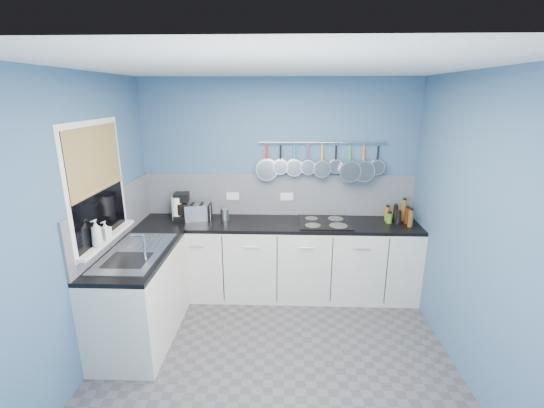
# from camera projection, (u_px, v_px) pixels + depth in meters

# --- Properties ---
(floor) EXTENTS (3.20, 3.00, 0.02)m
(floor) POSITION_uv_depth(u_px,v_px,m) (275.00, 361.00, 3.38)
(floor) COLOR #47474C
(floor) RESTS_ON ground
(ceiling) EXTENTS (3.20, 3.00, 0.02)m
(ceiling) POSITION_uv_depth(u_px,v_px,m) (275.00, 65.00, 2.66)
(ceiling) COLOR white
(ceiling) RESTS_ON ground
(wall_back) EXTENTS (3.20, 0.02, 2.50)m
(wall_back) POSITION_uv_depth(u_px,v_px,m) (278.00, 186.00, 4.47)
(wall_back) COLOR #3C5F84
(wall_back) RESTS_ON ground
(wall_front) EXTENTS (3.20, 0.02, 2.50)m
(wall_front) POSITION_uv_depth(u_px,v_px,m) (264.00, 355.00, 1.57)
(wall_front) COLOR #3C5F84
(wall_front) RESTS_ON ground
(wall_left) EXTENTS (0.02, 3.00, 2.50)m
(wall_left) POSITION_uv_depth(u_px,v_px,m) (80.00, 228.00, 3.08)
(wall_left) COLOR #3C5F84
(wall_left) RESTS_ON ground
(wall_right) EXTENTS (0.02, 3.00, 2.50)m
(wall_right) POSITION_uv_depth(u_px,v_px,m) (477.00, 233.00, 2.96)
(wall_right) COLOR #3C5F84
(wall_right) RESTS_ON ground
(backsplash_back) EXTENTS (3.20, 0.02, 0.50)m
(backsplash_back) POSITION_uv_depth(u_px,v_px,m) (278.00, 195.00, 4.47)
(backsplash_back) COLOR #9094A0
(backsplash_back) RESTS_ON wall_back
(backsplash_left) EXTENTS (0.02, 1.80, 0.50)m
(backsplash_left) POSITION_uv_depth(u_px,v_px,m) (116.00, 216.00, 3.68)
(backsplash_left) COLOR #9094A0
(backsplash_left) RESTS_ON wall_left
(cabinet_run_back) EXTENTS (3.20, 0.60, 0.86)m
(cabinet_run_back) POSITION_uv_depth(u_px,v_px,m) (278.00, 260.00, 4.40)
(cabinet_run_back) COLOR silver
(cabinet_run_back) RESTS_ON ground
(worktop_back) EXTENTS (3.20, 0.60, 0.04)m
(worktop_back) POSITION_uv_depth(u_px,v_px,m) (278.00, 224.00, 4.28)
(worktop_back) COLOR black
(worktop_back) RESTS_ON cabinet_run_back
(cabinet_run_left) EXTENTS (0.60, 1.20, 0.86)m
(cabinet_run_left) POSITION_uv_depth(u_px,v_px,m) (141.00, 297.00, 3.59)
(cabinet_run_left) COLOR silver
(cabinet_run_left) RESTS_ON ground
(worktop_left) EXTENTS (0.60, 1.20, 0.04)m
(worktop_left) POSITION_uv_depth(u_px,v_px,m) (136.00, 254.00, 3.46)
(worktop_left) COLOR black
(worktop_left) RESTS_ON cabinet_run_left
(window_frame) EXTENTS (0.01, 1.00, 1.10)m
(window_frame) POSITION_uv_depth(u_px,v_px,m) (97.00, 184.00, 3.28)
(window_frame) COLOR white
(window_frame) RESTS_ON wall_left
(window_glass) EXTENTS (0.01, 0.90, 1.00)m
(window_glass) POSITION_uv_depth(u_px,v_px,m) (98.00, 184.00, 3.28)
(window_glass) COLOR black
(window_glass) RESTS_ON wall_left
(bamboo_blind) EXTENTS (0.01, 0.90, 0.55)m
(bamboo_blind) POSITION_uv_depth(u_px,v_px,m) (95.00, 159.00, 3.21)
(bamboo_blind) COLOR olive
(bamboo_blind) RESTS_ON wall_left
(window_sill) EXTENTS (0.10, 0.98, 0.03)m
(window_sill) POSITION_uv_depth(u_px,v_px,m) (107.00, 239.00, 3.42)
(window_sill) COLOR white
(window_sill) RESTS_ON wall_left
(sink_unit) EXTENTS (0.50, 0.95, 0.01)m
(sink_unit) POSITION_uv_depth(u_px,v_px,m) (136.00, 252.00, 3.45)
(sink_unit) COLOR silver
(sink_unit) RESTS_ON worktop_left
(mixer_tap) EXTENTS (0.12, 0.08, 0.26)m
(mixer_tap) POSITION_uv_depth(u_px,v_px,m) (144.00, 247.00, 3.24)
(mixer_tap) COLOR silver
(mixer_tap) RESTS_ON worktop_left
(socket_left) EXTENTS (0.15, 0.01, 0.09)m
(socket_left) POSITION_uv_depth(u_px,v_px,m) (233.00, 196.00, 4.49)
(socket_left) COLOR white
(socket_left) RESTS_ON backsplash_back
(socket_right) EXTENTS (0.15, 0.01, 0.09)m
(socket_right) POSITION_uv_depth(u_px,v_px,m) (287.00, 197.00, 4.46)
(socket_right) COLOR white
(socket_right) RESTS_ON backsplash_back
(pot_rail) EXTENTS (1.45, 0.02, 0.02)m
(pot_rail) POSITION_uv_depth(u_px,v_px,m) (322.00, 143.00, 4.24)
(pot_rail) COLOR silver
(pot_rail) RESTS_ON wall_back
(soap_bottle_a) EXTENTS (0.11, 0.11, 0.24)m
(soap_bottle_a) POSITION_uv_depth(u_px,v_px,m) (96.00, 233.00, 3.18)
(soap_bottle_a) COLOR white
(soap_bottle_a) RESTS_ON window_sill
(soap_bottle_b) EXTENTS (0.10, 0.10, 0.17)m
(soap_bottle_b) POSITION_uv_depth(u_px,v_px,m) (105.00, 230.00, 3.34)
(soap_bottle_b) COLOR white
(soap_bottle_b) RESTS_ON window_sill
(paper_towel) EXTENTS (0.16, 0.16, 0.28)m
(paper_towel) POSITION_uv_depth(u_px,v_px,m) (177.00, 209.00, 4.31)
(paper_towel) COLOR white
(paper_towel) RESTS_ON worktop_back
(coffee_maker) EXTENTS (0.20, 0.21, 0.31)m
(coffee_maker) POSITION_uv_depth(u_px,v_px,m) (182.00, 206.00, 4.33)
(coffee_maker) COLOR black
(coffee_maker) RESTS_ON worktop_back
(toaster) EXTENTS (0.32, 0.23, 0.19)m
(toaster) POSITION_uv_depth(u_px,v_px,m) (198.00, 212.00, 4.33)
(toaster) COLOR silver
(toaster) RESTS_ON worktop_back
(canister) EXTENTS (0.11, 0.11, 0.14)m
(canister) POSITION_uv_depth(u_px,v_px,m) (225.00, 215.00, 4.32)
(canister) COLOR silver
(canister) RESTS_ON worktop_back
(hob) EXTENTS (0.58, 0.51, 0.01)m
(hob) POSITION_uv_depth(u_px,v_px,m) (325.00, 222.00, 4.25)
(hob) COLOR black
(hob) RESTS_ON worktop_back
(pan_0) EXTENTS (0.25, 0.06, 0.44)m
(pan_0) POSITION_uv_depth(u_px,v_px,m) (267.00, 162.00, 4.32)
(pan_0) COLOR silver
(pan_0) RESTS_ON pot_rail
(pan_1) EXTENTS (0.18, 0.07, 0.37)m
(pan_1) POSITION_uv_depth(u_px,v_px,m) (281.00, 158.00, 4.30)
(pan_1) COLOR silver
(pan_1) RESTS_ON pot_rail
(pan_2) EXTENTS (0.20, 0.06, 0.39)m
(pan_2) POSITION_uv_depth(u_px,v_px,m) (294.00, 160.00, 4.30)
(pan_2) COLOR silver
(pan_2) RESTS_ON pot_rail
(pan_3) EXTENTS (0.18, 0.07, 0.37)m
(pan_3) POSITION_uv_depth(u_px,v_px,m) (308.00, 159.00, 4.29)
(pan_3) COLOR silver
(pan_3) RESTS_ON pot_rail
(pan_4) EXTENTS (0.20, 0.10, 0.39)m
(pan_4) POSITION_uv_depth(u_px,v_px,m) (322.00, 160.00, 4.29)
(pan_4) COLOR silver
(pan_4) RESTS_ON pot_rail
(pan_5) EXTENTS (0.16, 0.06, 0.35)m
(pan_5) POSITION_uv_depth(u_px,v_px,m) (336.00, 158.00, 4.28)
(pan_5) COLOR silver
(pan_5) RESTS_ON pot_rail
(pan_6) EXTENTS (0.25, 0.13, 0.44)m
(pan_6) POSITION_uv_depth(u_px,v_px,m) (349.00, 162.00, 4.28)
(pan_6) COLOR silver
(pan_6) RESTS_ON pot_rail
(pan_7) EXTENTS (0.25, 0.12, 0.44)m
(pan_7) POSITION_uv_depth(u_px,v_px,m) (363.00, 162.00, 4.28)
(pan_7) COLOR silver
(pan_7) RESTS_ON pot_rail
(pan_8) EXTENTS (0.17, 0.07, 0.36)m
(pan_8) POSITION_uv_depth(u_px,v_px,m) (378.00, 159.00, 4.26)
(pan_8) COLOR silver
(pan_8) RESTS_ON pot_rail
(condiment_0) EXTENTS (0.06, 0.06, 0.25)m
(condiment_0) POSITION_uv_depth(u_px,v_px,m) (404.00, 210.00, 4.29)
(condiment_0) COLOR brown
(condiment_0) RESTS_ON worktop_back
(condiment_1) EXTENTS (0.05, 0.05, 0.18)m
(condiment_1) POSITION_uv_depth(u_px,v_px,m) (395.00, 213.00, 4.31)
(condiment_1) COLOR black
(condiment_1) RESTS_ON worktop_back
(condiment_2) EXTENTS (0.06, 0.06, 0.16)m
(condiment_2) POSITION_uv_depth(u_px,v_px,m) (387.00, 214.00, 4.30)
(condiment_2) COLOR #8C5914
(condiment_2) RESTS_ON worktop_back
(condiment_3) EXTENTS (0.05, 0.05, 0.18)m
(condiment_3) POSITION_uv_depth(u_px,v_px,m) (407.00, 216.00, 4.21)
(condiment_3) COLOR #4C190C
(condiment_3) RESTS_ON worktop_back
(condiment_4) EXTENTS (0.06, 0.06, 0.14)m
(condiment_4) POSITION_uv_depth(u_px,v_px,m) (398.00, 218.00, 4.20)
(condiment_4) COLOR black
(condiment_4) RESTS_ON worktop_back
(condiment_5) EXTENTS (0.07, 0.07, 0.11)m
(condiment_5) POSITION_uv_depth(u_px,v_px,m) (389.00, 218.00, 4.24)
(condiment_5) COLOR #3F721E
(condiment_5) RESTS_ON worktop_back
(condiment_6) EXTENTS (0.06, 0.06, 0.19)m
(condiment_6) POSITION_uv_depth(u_px,v_px,m) (411.00, 218.00, 4.10)
(condiment_6) COLOR brown
(condiment_6) RESTS_ON worktop_back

